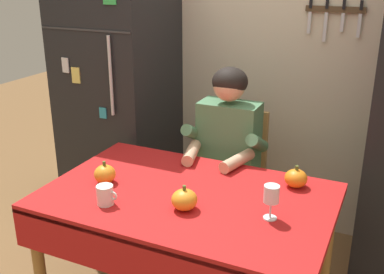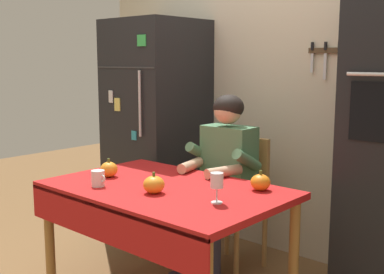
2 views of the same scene
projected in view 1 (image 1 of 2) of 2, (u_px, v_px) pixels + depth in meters
The scene contains 10 objects.
back_wall_assembly at pixel (273, 43), 3.11m from camera, with size 3.70×0.13×2.60m.
refrigerator at pixel (120, 98), 3.31m from camera, with size 0.68×0.71×1.80m.
dining_table at pixel (186, 211), 2.27m from camera, with size 1.40×0.90×0.74m.
chair_behind_person at pixel (234, 175), 3.01m from camera, with size 0.40×0.40×0.93m.
seated_person at pixel (225, 152), 2.77m from camera, with size 0.47×0.55×1.25m.
coffee_mug at pixel (105, 195), 2.14m from camera, with size 0.11×0.08×0.09m.
wine_glass at pixel (271, 196), 2.00m from camera, with size 0.07×0.07×0.16m.
pumpkin_large at pixel (105, 174), 2.36m from camera, with size 0.11×0.11×0.12m.
pumpkin_medium at pixel (296, 178), 2.32m from camera, with size 0.11×0.11×0.11m.
pumpkin_small at pixel (184, 200), 2.10m from camera, with size 0.12×0.12×0.12m.
Camera 1 is at (0.87, -1.73, 1.79)m, focal length 43.11 mm.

